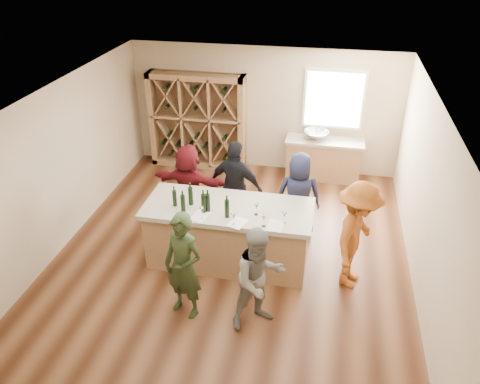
% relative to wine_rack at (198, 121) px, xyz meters
% --- Properties ---
extents(floor, '(6.00, 7.00, 0.10)m').
position_rel_wine_rack_xyz_m(floor, '(1.50, -3.27, -1.15)').
color(floor, '#57311C').
rests_on(floor, ground).
extents(ceiling, '(6.00, 7.00, 0.10)m').
position_rel_wine_rack_xyz_m(ceiling, '(1.50, -3.27, 1.75)').
color(ceiling, white).
rests_on(ceiling, ground).
extents(wall_back, '(6.00, 0.10, 2.80)m').
position_rel_wine_rack_xyz_m(wall_back, '(1.50, 0.28, 0.30)').
color(wall_back, '#C2AD8C').
rests_on(wall_back, ground).
extents(wall_front, '(6.00, 0.10, 2.80)m').
position_rel_wine_rack_xyz_m(wall_front, '(1.50, -6.82, 0.30)').
color(wall_front, '#C2AD8C').
rests_on(wall_front, ground).
extents(wall_left, '(0.10, 7.00, 2.80)m').
position_rel_wine_rack_xyz_m(wall_left, '(-1.55, -3.27, 0.30)').
color(wall_left, '#C2AD8C').
rests_on(wall_left, ground).
extents(wall_right, '(0.10, 7.00, 2.80)m').
position_rel_wine_rack_xyz_m(wall_right, '(4.55, -3.27, 0.30)').
color(wall_right, '#C2AD8C').
rests_on(wall_right, ground).
extents(window_frame, '(1.30, 0.06, 1.30)m').
position_rel_wine_rack_xyz_m(window_frame, '(3.00, 0.20, 0.65)').
color(window_frame, white).
rests_on(window_frame, wall_back).
extents(window_pane, '(1.18, 0.01, 1.18)m').
position_rel_wine_rack_xyz_m(window_pane, '(3.00, 0.17, 0.65)').
color(window_pane, white).
rests_on(window_pane, wall_back).
extents(wine_rack, '(2.20, 0.45, 2.20)m').
position_rel_wine_rack_xyz_m(wine_rack, '(0.00, 0.00, 0.00)').
color(wine_rack, '#976E48').
rests_on(wine_rack, floor).
extents(back_counter_base, '(1.60, 0.58, 0.86)m').
position_rel_wine_rack_xyz_m(back_counter_base, '(2.90, -0.07, -0.67)').
color(back_counter_base, '#976E48').
rests_on(back_counter_base, floor).
extents(back_counter_top, '(1.70, 0.62, 0.06)m').
position_rel_wine_rack_xyz_m(back_counter_top, '(2.90, -0.07, -0.21)').
color(back_counter_top, '#ACA08C').
rests_on(back_counter_top, back_counter_base).
extents(sink, '(0.54, 0.54, 0.19)m').
position_rel_wine_rack_xyz_m(sink, '(2.70, -0.07, -0.09)').
color(sink, silver).
rests_on(sink, back_counter_top).
extents(faucet, '(0.02, 0.02, 0.30)m').
position_rel_wine_rack_xyz_m(faucet, '(2.70, 0.11, -0.03)').
color(faucet, silver).
rests_on(faucet, back_counter_top).
extents(tasting_counter_base, '(2.60, 1.00, 1.00)m').
position_rel_wine_rack_xyz_m(tasting_counter_base, '(1.48, -3.45, -0.60)').
color(tasting_counter_base, '#976E48').
rests_on(tasting_counter_base, floor).
extents(tasting_counter_top, '(2.72, 1.12, 0.08)m').
position_rel_wine_rack_xyz_m(tasting_counter_top, '(1.48, -3.45, -0.06)').
color(tasting_counter_top, '#ACA08C').
rests_on(tasting_counter_top, tasting_counter_base).
extents(wine_bottle_a, '(0.09, 0.09, 0.27)m').
position_rel_wine_rack_xyz_m(wine_bottle_a, '(0.64, -3.58, 0.12)').
color(wine_bottle_a, black).
rests_on(wine_bottle_a, tasting_counter_top).
extents(wine_bottle_b, '(0.08, 0.08, 0.30)m').
position_rel_wine_rack_xyz_m(wine_bottle_b, '(0.83, -3.74, 0.13)').
color(wine_bottle_b, black).
rests_on(wine_bottle_b, tasting_counter_top).
extents(wine_bottle_c, '(0.08, 0.08, 0.31)m').
position_rel_wine_rack_xyz_m(wine_bottle_c, '(0.88, -3.50, 0.14)').
color(wine_bottle_c, black).
rests_on(wine_bottle_c, tasting_counter_top).
extents(wine_bottle_d, '(0.09, 0.09, 0.31)m').
position_rel_wine_rack_xyz_m(wine_bottle_d, '(1.14, -3.67, 0.14)').
color(wine_bottle_d, black).
rests_on(wine_bottle_d, tasting_counter_top).
extents(wine_bottle_e, '(0.09, 0.09, 0.30)m').
position_rel_wine_rack_xyz_m(wine_bottle_e, '(1.20, -3.64, 0.13)').
color(wine_bottle_e, black).
rests_on(wine_bottle_e, tasting_counter_top).
extents(wine_glass_a, '(0.08, 0.08, 0.20)m').
position_rel_wine_rack_xyz_m(wine_glass_a, '(1.17, -3.87, 0.08)').
color(wine_glass_a, white).
rests_on(wine_glass_a, tasting_counter_top).
extents(wine_glass_b, '(0.09, 0.09, 0.19)m').
position_rel_wine_rack_xyz_m(wine_glass_b, '(1.67, -3.93, 0.08)').
color(wine_glass_b, white).
rests_on(wine_glass_b, tasting_counter_top).
extents(wine_glass_c, '(0.07, 0.07, 0.16)m').
position_rel_wine_rack_xyz_m(wine_glass_c, '(2.13, -3.89, 0.06)').
color(wine_glass_c, white).
rests_on(wine_glass_c, tasting_counter_top).
extents(wine_glass_d, '(0.09, 0.09, 0.20)m').
position_rel_wine_rack_xyz_m(wine_glass_d, '(1.96, -3.60, 0.08)').
color(wine_glass_d, white).
rests_on(wine_glass_d, tasting_counter_top).
extents(wine_glass_e, '(0.10, 0.10, 0.20)m').
position_rel_wine_rack_xyz_m(wine_glass_e, '(2.41, -3.75, 0.08)').
color(wine_glass_e, white).
rests_on(wine_glass_e, tasting_counter_top).
extents(tasting_menu_a, '(0.28, 0.35, 0.00)m').
position_rel_wine_rack_xyz_m(tasting_menu_a, '(1.11, -3.80, -0.02)').
color(tasting_menu_a, white).
rests_on(tasting_menu_a, tasting_counter_top).
extents(tasting_menu_b, '(0.32, 0.37, 0.00)m').
position_rel_wine_rack_xyz_m(tasting_menu_b, '(1.73, -3.88, -0.02)').
color(tasting_menu_b, white).
rests_on(tasting_menu_b, tasting_counter_top).
extents(tasting_menu_c, '(0.25, 0.34, 0.00)m').
position_rel_wine_rack_xyz_m(tasting_menu_c, '(2.30, -3.84, -0.02)').
color(tasting_menu_c, white).
rests_on(tasting_menu_c, tasting_counter_top).
extents(person_near_left, '(0.73, 0.62, 1.68)m').
position_rel_wine_rack_xyz_m(person_near_left, '(1.12, -4.75, -0.26)').
color(person_near_left, '#263319').
rests_on(person_near_left, floor).
extents(person_near_right, '(0.88, 0.79, 1.59)m').
position_rel_wine_rack_xyz_m(person_near_right, '(2.20, -4.76, -0.31)').
color(person_near_right, slate).
rests_on(person_near_right, floor).
extents(person_server, '(0.87, 1.27, 1.80)m').
position_rel_wine_rack_xyz_m(person_server, '(3.52, -3.61, -0.20)').
color(person_server, '#994C19').
rests_on(person_server, floor).
extents(person_far_mid, '(1.14, 0.77, 1.78)m').
position_rel_wine_rack_xyz_m(person_far_mid, '(1.41, -2.47, -0.21)').
color(person_far_mid, black).
rests_on(person_far_mid, floor).
extents(person_far_right, '(0.85, 0.60, 1.64)m').
position_rel_wine_rack_xyz_m(person_far_right, '(2.54, -2.44, -0.28)').
color(person_far_right, '#191E38').
rests_on(person_far_right, floor).
extents(person_far_left, '(1.53, 0.66, 1.61)m').
position_rel_wine_rack_xyz_m(person_far_left, '(0.51, -2.43, -0.30)').
color(person_far_left, '#590F14').
rests_on(person_far_left, floor).
extents(wine_bottle_f, '(0.07, 0.07, 0.30)m').
position_rel_wine_rack_xyz_m(wine_bottle_f, '(1.53, -3.75, 0.13)').
color(wine_bottle_f, black).
rests_on(wine_bottle_f, tasting_counter_top).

